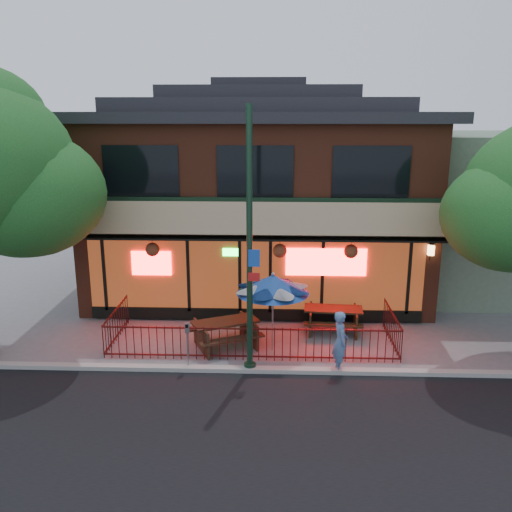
# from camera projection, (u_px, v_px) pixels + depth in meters

# --- Properties ---
(ground) EXTENTS (80.00, 80.00, 0.00)m
(ground) POSITION_uv_depth(u_px,v_px,m) (251.00, 363.00, 15.13)
(ground) COLOR gray
(ground) RESTS_ON ground
(curb) EXTENTS (80.00, 0.25, 0.12)m
(curb) POSITION_uv_depth(u_px,v_px,m) (250.00, 370.00, 14.63)
(curb) COLOR #999993
(curb) RESTS_ON ground
(restaurant_building) EXTENTS (12.96, 9.49, 8.05)m
(restaurant_building) POSITION_uv_depth(u_px,v_px,m) (259.00, 183.00, 20.92)
(restaurant_building) COLOR brown
(restaurant_building) RESTS_ON ground
(neighbor_building) EXTENTS (6.00, 7.00, 6.00)m
(neighbor_building) POSITION_uv_depth(u_px,v_px,m) (486.00, 211.00, 21.45)
(neighbor_building) COLOR gray
(neighbor_building) RESTS_ON ground
(patio_fence) EXTENTS (8.44, 2.62, 1.00)m
(patio_fence) POSITION_uv_depth(u_px,v_px,m) (251.00, 335.00, 15.45)
(patio_fence) COLOR #440F0E
(patio_fence) RESTS_ON ground
(street_light) EXTENTS (0.43, 0.32, 7.00)m
(street_light) POSITION_uv_depth(u_px,v_px,m) (250.00, 259.00, 13.92)
(street_light) COLOR #163221
(street_light) RESTS_ON ground
(picnic_table_left) EXTENTS (2.37, 2.15, 0.82)m
(picnic_table_left) POSITION_uv_depth(u_px,v_px,m) (225.00, 330.00, 16.07)
(picnic_table_left) COLOR #3C2416
(picnic_table_left) RESTS_ON ground
(picnic_table_right) EXTENTS (1.93, 1.54, 0.78)m
(picnic_table_right) POSITION_uv_depth(u_px,v_px,m) (333.00, 316.00, 17.22)
(picnic_table_right) COLOR #342412
(picnic_table_right) RESTS_ON ground
(patio_umbrella) EXTENTS (2.09, 2.09, 2.39)m
(patio_umbrella) POSITION_uv_depth(u_px,v_px,m) (273.00, 284.00, 15.45)
(patio_umbrella) COLOR gray
(patio_umbrella) RESTS_ON ground
(pedestrian) EXTENTS (0.49, 0.67, 1.71)m
(pedestrian) POSITION_uv_depth(u_px,v_px,m) (340.00, 342.00, 14.48)
(pedestrian) COLOR #5173A2
(pedestrian) RESTS_ON ground
(parking_meter_near) EXTENTS (0.14, 0.12, 1.35)m
(parking_meter_near) POSITION_uv_depth(u_px,v_px,m) (187.00, 338.00, 14.57)
(parking_meter_near) COLOR gray
(parking_meter_near) RESTS_ON ground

